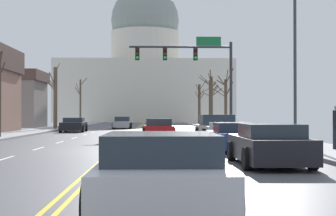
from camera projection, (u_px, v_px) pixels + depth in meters
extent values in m
cube|color=#4C4C51|center=(114.00, 152.00, 21.08)|extent=(14.00, 180.00, 0.06)
cube|color=yellow|center=(111.00, 151.00, 21.08)|extent=(0.10, 176.40, 0.00)
cube|color=yellow|center=(117.00, 151.00, 21.08)|extent=(0.10, 176.40, 0.00)
cube|color=silver|center=(229.00, 176.00, 12.69)|extent=(0.12, 2.20, 0.00)
cube|color=silver|center=(207.00, 158.00, 17.88)|extent=(0.12, 2.20, 0.00)
cube|color=silver|center=(195.00, 148.00, 23.08)|extent=(0.12, 2.20, 0.00)
cube|color=silver|center=(187.00, 142.00, 28.28)|extent=(0.12, 2.20, 0.00)
cube|color=silver|center=(182.00, 138.00, 33.48)|extent=(0.12, 2.20, 0.00)
cube|color=silver|center=(178.00, 134.00, 38.67)|extent=(0.12, 2.20, 0.00)
cube|color=silver|center=(175.00, 132.00, 43.87)|extent=(0.12, 2.20, 0.00)
cube|color=silver|center=(173.00, 130.00, 49.07)|extent=(0.12, 2.20, 0.00)
cube|color=silver|center=(171.00, 129.00, 54.27)|extent=(0.12, 2.20, 0.00)
cube|color=silver|center=(169.00, 127.00, 59.46)|extent=(0.12, 2.20, 0.00)
cube|color=silver|center=(168.00, 126.00, 64.66)|extent=(0.12, 2.20, 0.00)
cube|color=silver|center=(167.00, 125.00, 69.86)|extent=(0.12, 2.20, 0.00)
cube|color=silver|center=(166.00, 125.00, 75.06)|extent=(0.12, 2.20, 0.00)
cube|color=silver|center=(165.00, 124.00, 80.25)|extent=(0.12, 2.20, 0.00)
cube|color=silver|center=(164.00, 123.00, 85.45)|extent=(0.12, 2.20, 0.00)
cube|color=silver|center=(5.00, 158.00, 17.68)|extent=(0.12, 2.20, 0.00)
cube|color=silver|center=(39.00, 148.00, 22.88)|extent=(0.12, 2.20, 0.00)
cube|color=silver|center=(60.00, 142.00, 28.07)|extent=(0.12, 2.20, 0.00)
cube|color=silver|center=(74.00, 138.00, 33.27)|extent=(0.12, 2.20, 0.00)
cube|color=silver|center=(85.00, 135.00, 38.47)|extent=(0.12, 2.20, 0.00)
cube|color=silver|center=(93.00, 132.00, 43.66)|extent=(0.12, 2.20, 0.00)
cube|color=silver|center=(99.00, 130.00, 48.86)|extent=(0.12, 2.20, 0.00)
cube|color=silver|center=(105.00, 129.00, 54.06)|extent=(0.12, 2.20, 0.00)
cube|color=silver|center=(109.00, 127.00, 59.26)|extent=(0.12, 2.20, 0.00)
cube|color=silver|center=(112.00, 126.00, 64.45)|extent=(0.12, 2.20, 0.00)
cube|color=silver|center=(115.00, 126.00, 69.65)|extent=(0.12, 2.20, 0.00)
cube|color=silver|center=(118.00, 125.00, 74.85)|extent=(0.12, 2.20, 0.00)
cube|color=silver|center=(120.00, 124.00, 80.05)|extent=(0.12, 2.20, 0.00)
cube|color=silver|center=(122.00, 123.00, 85.24)|extent=(0.12, 2.20, 0.00)
cube|color=#9A9A9A|center=(318.00, 149.00, 21.33)|extent=(3.00, 180.00, 0.14)
cylinder|color=#28282D|center=(231.00, 87.00, 39.21)|extent=(0.22, 0.22, 6.95)
cylinder|color=#28282D|center=(180.00, 47.00, 39.13)|extent=(7.80, 0.16, 0.16)
cube|color=black|center=(195.00, 54.00, 39.16)|extent=(0.32, 0.28, 0.92)
sphere|color=#330504|center=(196.00, 50.00, 39.00)|extent=(0.22, 0.22, 0.22)
sphere|color=#332B05|center=(196.00, 54.00, 39.00)|extent=(0.22, 0.22, 0.22)
sphere|color=#19CC47|center=(196.00, 58.00, 38.99)|extent=(0.22, 0.22, 0.22)
cube|color=black|center=(165.00, 54.00, 39.09)|extent=(0.32, 0.28, 0.92)
sphere|color=#330504|center=(165.00, 50.00, 38.93)|extent=(0.22, 0.22, 0.22)
sphere|color=#332B05|center=(165.00, 54.00, 38.93)|extent=(0.22, 0.22, 0.22)
sphere|color=#19CC47|center=(165.00, 58.00, 38.92)|extent=(0.22, 0.22, 0.22)
cube|color=black|center=(137.00, 54.00, 39.03)|extent=(0.32, 0.28, 0.92)
sphere|color=#330504|center=(137.00, 50.00, 38.87)|extent=(0.22, 0.22, 0.22)
sphere|color=#332B05|center=(137.00, 54.00, 38.87)|extent=(0.22, 0.22, 0.22)
sphere|color=#19CC47|center=(137.00, 58.00, 38.86)|extent=(0.22, 0.22, 0.22)
cube|color=#146033|center=(209.00, 41.00, 39.22)|extent=(1.90, 0.06, 0.70)
cylinder|color=#333338|center=(295.00, 57.00, 23.70)|extent=(0.14, 0.14, 8.14)
cube|color=beige|center=(145.00, 93.00, 104.38)|extent=(34.15, 20.24, 11.94)
cylinder|color=beige|center=(145.00, 48.00, 104.49)|extent=(13.86, 13.86, 6.39)
sphere|color=gray|center=(145.00, 20.00, 104.56)|extent=(13.84, 13.84, 13.84)
cube|color=#B71414|center=(158.00, 130.00, 34.86)|extent=(2.06, 4.31, 0.61)
cube|color=#232D38|center=(158.00, 122.00, 34.57)|extent=(1.75, 2.13, 0.47)
cylinder|color=black|center=(144.00, 131.00, 36.11)|extent=(0.24, 0.65, 0.64)
cylinder|color=black|center=(171.00, 131.00, 36.23)|extent=(0.24, 0.65, 0.64)
cylinder|color=black|center=(145.00, 133.00, 33.48)|extent=(0.24, 0.65, 0.64)
cylinder|color=black|center=(174.00, 133.00, 33.61)|extent=(0.24, 0.65, 0.64)
cube|color=#ADB2B7|center=(219.00, 132.00, 27.97)|extent=(2.05, 5.71, 0.71)
cube|color=#1E2833|center=(217.00, 120.00, 28.77)|extent=(1.81, 1.97, 0.58)
cube|color=#ADB2B7|center=(227.00, 124.00, 25.21)|extent=(1.77, 0.14, 0.22)
cylinder|color=black|center=(198.00, 134.00, 29.62)|extent=(0.30, 0.81, 0.80)
cylinder|color=black|center=(231.00, 134.00, 29.72)|extent=(0.30, 0.81, 0.80)
cylinder|color=black|center=(205.00, 136.00, 26.22)|extent=(0.30, 0.81, 0.80)
cylinder|color=black|center=(242.00, 136.00, 26.32)|extent=(0.30, 0.81, 0.80)
cube|color=navy|center=(233.00, 139.00, 21.53)|extent=(1.82, 4.51, 0.63)
cube|color=#232D38|center=(235.00, 127.00, 21.10)|extent=(1.58, 1.91, 0.40)
cylinder|color=black|center=(208.00, 141.00, 22.88)|extent=(0.23, 0.64, 0.64)
cylinder|color=black|center=(248.00, 141.00, 22.95)|extent=(0.23, 0.64, 0.64)
cylinder|color=black|center=(216.00, 145.00, 20.10)|extent=(0.23, 0.64, 0.64)
cylinder|color=black|center=(261.00, 145.00, 20.17)|extent=(0.23, 0.64, 0.64)
cube|color=black|center=(268.00, 148.00, 15.41)|extent=(1.83, 4.65, 0.70)
cube|color=#232D38|center=(271.00, 131.00, 15.09)|extent=(1.60, 2.25, 0.39)
cylinder|color=black|center=(231.00, 151.00, 16.82)|extent=(0.22, 0.64, 0.64)
cylinder|color=black|center=(286.00, 151.00, 16.87)|extent=(0.22, 0.64, 0.64)
cylinder|color=black|center=(247.00, 159.00, 13.95)|extent=(0.22, 0.64, 0.64)
cylinder|color=black|center=(313.00, 159.00, 13.99)|extent=(0.22, 0.64, 0.64)
cube|color=silver|center=(160.00, 179.00, 8.24)|extent=(1.90, 4.66, 0.64)
cube|color=#232D38|center=(161.00, 148.00, 7.83)|extent=(1.67, 2.20, 0.44)
cylinder|color=black|center=(109.00, 178.00, 9.66)|extent=(0.22, 0.64, 0.64)
cylinder|color=black|center=(209.00, 178.00, 9.71)|extent=(0.22, 0.64, 0.64)
cylinder|color=black|center=(91.00, 206.00, 6.77)|extent=(0.22, 0.64, 0.64)
cylinder|color=black|center=(233.00, 205.00, 6.82)|extent=(0.22, 0.64, 0.64)
cube|color=black|center=(74.00, 126.00, 44.57)|extent=(1.95, 4.39, 0.68)
cube|color=#232D38|center=(74.00, 120.00, 44.70)|extent=(1.69, 1.93, 0.39)
cylinder|color=black|center=(83.00, 129.00, 43.26)|extent=(0.23, 0.64, 0.64)
cylinder|color=black|center=(60.00, 129.00, 43.17)|extent=(0.23, 0.64, 0.64)
cylinder|color=black|center=(86.00, 128.00, 45.96)|extent=(0.23, 0.64, 0.64)
cylinder|color=black|center=(65.00, 128.00, 45.87)|extent=(0.23, 0.64, 0.64)
cube|color=#9EA3A8|center=(122.00, 124.00, 55.06)|extent=(1.77, 4.23, 0.63)
cube|color=#232D38|center=(122.00, 119.00, 55.37)|extent=(1.55, 2.10, 0.48)
cylinder|color=black|center=(130.00, 126.00, 53.77)|extent=(0.22, 0.64, 0.64)
cylinder|color=black|center=(113.00, 126.00, 53.73)|extent=(0.22, 0.64, 0.64)
cylinder|color=black|center=(131.00, 125.00, 56.39)|extent=(0.22, 0.64, 0.64)
cylinder|color=black|center=(115.00, 125.00, 56.35)|extent=(0.22, 0.64, 0.64)
cylinder|color=#4C3D2D|center=(226.00, 104.00, 47.92)|extent=(0.28, 0.28, 4.67)
cylinder|color=#4C3D2D|center=(229.00, 89.00, 47.56)|extent=(0.69, 0.91, 1.34)
cylinder|color=#4C3D2D|center=(229.00, 76.00, 47.47)|extent=(0.68, 1.09, 1.41)
cylinder|color=#4C3D2D|center=(219.00, 87.00, 48.23)|extent=(1.33, 0.69, 1.37)
cylinder|color=#4C3D2D|center=(222.00, 81.00, 47.49)|extent=(0.95, 1.00, 1.01)
cylinder|color=#4C3D2D|center=(221.00, 83.00, 48.06)|extent=(0.90, 0.35, 0.63)
cylinder|color=#4C3D2D|center=(227.00, 77.00, 47.50)|extent=(0.16, 0.99, 1.37)
cylinder|color=#4C3D2D|center=(219.00, 93.00, 48.63)|extent=(1.16, 1.49, 0.93)
cylinder|color=brown|center=(55.00, 98.00, 50.24)|extent=(0.38, 0.38, 6.04)
cylinder|color=brown|center=(51.00, 86.00, 50.42)|extent=(0.97, 0.44, 1.00)
cylinder|color=brown|center=(51.00, 85.00, 50.39)|extent=(0.97, 0.42, 0.80)
cylinder|color=brown|center=(58.00, 67.00, 50.56)|extent=(0.41, 0.62, 1.02)
cylinder|color=brown|center=(52.00, 79.00, 49.91)|extent=(0.60, 0.82, 1.43)
cylinder|color=brown|center=(55.00, 91.00, 50.72)|extent=(0.27, 0.99, 0.80)
cylinder|color=brown|center=(52.00, 83.00, 50.58)|extent=(0.86, 0.76, 0.76)
cylinder|color=brown|center=(55.00, 78.00, 49.91)|extent=(0.10, 0.78, 0.84)
cylinder|color=#4C3D2D|center=(210.00, 103.00, 63.97)|extent=(0.28, 0.28, 5.65)
cylinder|color=#4C3D2D|center=(208.00, 83.00, 64.23)|extent=(0.64, 0.56, 0.81)
cylinder|color=#4C3D2D|center=(216.00, 93.00, 63.98)|extent=(1.60, 0.17, 1.17)
cylinder|color=#4C3D2D|center=(212.00, 95.00, 64.33)|extent=(0.65, 0.75, 0.57)
cylinder|color=#4C3D2D|center=(213.00, 86.00, 64.35)|extent=(0.91, 0.80, 1.21)
cylinder|color=#4C3D2D|center=(213.00, 86.00, 64.06)|extent=(0.89, 0.22, 1.16)
cylinder|color=#423328|center=(0.00, 62.00, 31.29)|extent=(0.64, 1.05, 1.27)
cylinder|color=#423328|center=(2.00, 71.00, 32.14)|extent=(0.29, 0.87, 1.29)
cylinder|color=#4C3D2D|center=(199.00, 104.00, 72.00)|extent=(0.38, 0.38, 5.61)
cylinder|color=#4C3D2D|center=(198.00, 88.00, 71.51)|extent=(0.68, 1.11, 1.02)
cylinder|color=#4C3D2D|center=(204.00, 91.00, 71.71)|extent=(1.46, 0.76, 0.96)
cylinder|color=#4C3D2D|center=(202.00, 97.00, 72.01)|extent=(0.74, 0.15, 1.04)
cylinder|color=#4C3D2D|center=(202.00, 86.00, 71.75)|extent=(0.93, 0.68, 1.37)
cylinder|color=#4C3D2D|center=(202.00, 93.00, 71.93)|extent=(0.74, 0.30, 1.15)
cylinder|color=#4C3D2D|center=(197.00, 96.00, 71.53)|extent=(0.76, 1.03, 1.16)
cylinder|color=#4C3D2D|center=(199.00, 92.00, 71.45)|extent=(0.13, 1.20, 1.58)
cylinder|color=brown|center=(80.00, 102.00, 72.60)|extent=(0.26, 0.26, 6.34)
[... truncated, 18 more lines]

